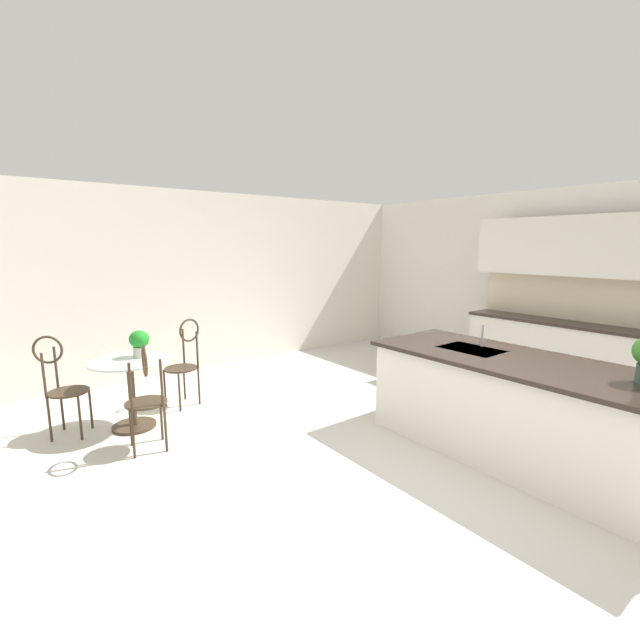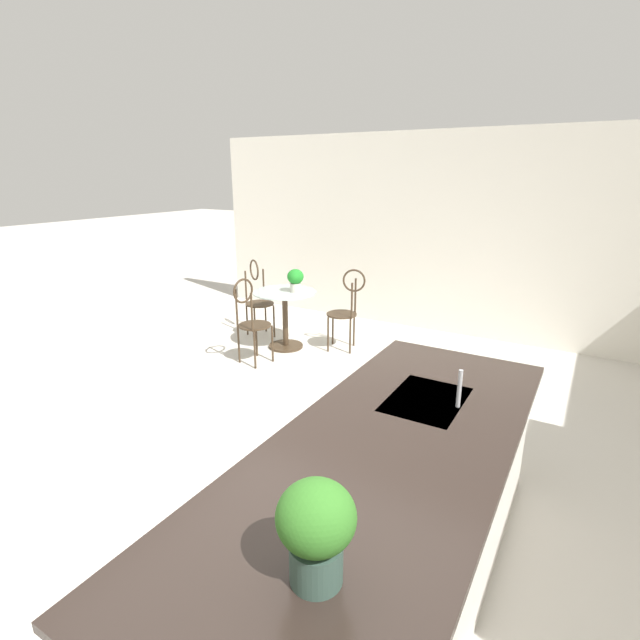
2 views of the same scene
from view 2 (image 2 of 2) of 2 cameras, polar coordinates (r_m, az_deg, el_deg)
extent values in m
plane|color=beige|center=(3.45, -4.45, -21.59)|extent=(40.00, 40.00, 0.00)
cube|color=silver|center=(6.67, 16.91, 9.61)|extent=(0.12, 7.80, 2.70)
cube|color=white|center=(2.65, 7.84, -23.46)|extent=(2.70, 0.96, 0.88)
cube|color=#2D231E|center=(2.37, 8.30, -15.02)|extent=(2.80, 1.06, 0.04)
cube|color=#B2B5BA|center=(2.83, 12.65, -9.55)|extent=(0.56, 0.40, 0.03)
cylinder|color=#3D2D1E|center=(6.16, -4.13, -3.13)|extent=(0.44, 0.44, 0.03)
cylinder|color=#3D2D1E|center=(6.04, -4.20, 0.10)|extent=(0.07, 0.07, 0.69)
cylinder|color=#B2C6C1|center=(5.94, -4.28, 3.37)|extent=(0.80, 0.80, 0.01)
cylinder|color=#3D2D1E|center=(5.92, 0.98, -1.76)|extent=(0.03, 0.03, 0.45)
cylinder|color=#3D2D1E|center=(6.18, 1.55, -0.94)|extent=(0.03, 0.03, 0.45)
cylinder|color=#3D2D1E|center=(5.87, 3.65, -1.97)|extent=(0.03, 0.03, 0.45)
cylinder|color=#3D2D1E|center=(6.13, 4.11, -1.13)|extent=(0.03, 0.03, 0.45)
cylinder|color=#3D2D1E|center=(5.95, 2.61, 0.70)|extent=(0.47, 0.47, 0.02)
cylinder|color=#3D2D1E|center=(5.75, 3.85, 2.29)|extent=(0.03, 0.03, 0.45)
cylinder|color=#3D2D1E|center=(5.99, 4.28, 2.92)|extent=(0.03, 0.03, 0.45)
torus|color=#3D2D1E|center=(5.82, 4.12, 4.76)|extent=(0.11, 0.28, 0.28)
cylinder|color=#3D2D1E|center=(6.47, -5.56, -0.16)|extent=(0.03, 0.03, 0.45)
cylinder|color=#3D2D1E|center=(6.37, -7.84, -0.54)|extent=(0.03, 0.03, 0.45)
cylinder|color=#3D2D1E|center=(6.72, -6.56, 0.46)|extent=(0.03, 0.03, 0.45)
cylinder|color=#3D2D1E|center=(6.62, -8.78, 0.11)|extent=(0.03, 0.03, 0.45)
cylinder|color=#3D2D1E|center=(6.48, -7.26, 1.96)|extent=(0.52, 0.52, 0.02)
cylinder|color=#3D2D1E|center=(6.61, -6.81, 4.21)|extent=(0.03, 0.03, 0.45)
cylinder|color=#3D2D1E|center=(6.51, -8.91, 3.93)|extent=(0.03, 0.03, 0.45)
torus|color=#3D2D1E|center=(6.51, -7.93, 5.99)|extent=(0.16, 0.26, 0.28)
cylinder|color=#3D2D1E|center=(5.83, -7.66, -2.23)|extent=(0.03, 0.03, 0.45)
cylinder|color=#3D2D1E|center=(5.64, -5.74, -2.86)|extent=(0.03, 0.03, 0.45)
cylinder|color=#3D2D1E|center=(5.66, -9.76, -2.94)|extent=(0.03, 0.03, 0.45)
cylinder|color=#3D2D1E|center=(5.46, -7.86, -3.62)|extent=(0.03, 0.03, 0.45)
cylinder|color=#3D2D1E|center=(5.57, -7.85, -0.63)|extent=(0.44, 0.44, 0.02)
cylinder|color=#3D2D1E|center=(5.51, -10.01, 1.40)|extent=(0.03, 0.03, 0.45)
cylinder|color=#3D2D1E|center=(5.32, -8.21, 0.91)|extent=(0.03, 0.03, 0.45)
torus|color=#3D2D1E|center=(5.36, -9.24, 3.47)|extent=(0.28, 0.07, 0.28)
cylinder|color=#B2B5BA|center=(2.73, 16.43, -7.93)|extent=(0.02, 0.02, 0.22)
cylinder|color=beige|center=(5.90, -2.96, 3.93)|extent=(0.14, 0.14, 0.11)
ellipsoid|color=#228A28|center=(5.87, -2.98, 5.25)|extent=(0.20, 0.20, 0.19)
cylinder|color=#385147|center=(1.68, -0.46, -27.10)|extent=(0.17, 0.17, 0.14)
ellipsoid|color=#377A28|center=(1.56, -0.48, -22.61)|extent=(0.25, 0.25, 0.23)
camera|label=1|loc=(4.37, -58.49, 6.06)|focal=24.14mm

